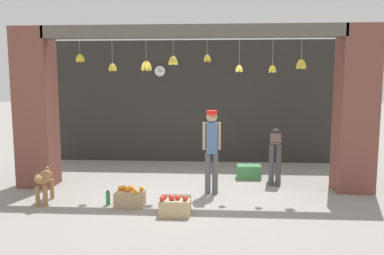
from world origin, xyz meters
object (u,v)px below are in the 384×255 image
Objects in this scene: produce_box_green at (249,172)px; wall_clock at (160,71)px; fruit_crate_oranges at (130,198)px; fruit_crate_apples at (175,206)px; water_bottle at (108,198)px; worker_stooping at (275,148)px; dog at (44,180)px; shopkeeper at (212,146)px.

wall_clock reaches higher than produce_box_green.
fruit_crate_oranges is 4.28m from wall_clock.
water_bottle is at bearing 162.32° from fruit_crate_apples.
produce_box_green is at bearing 59.09° from fruit_crate_apples.
worker_stooping is 3.25m from fruit_crate_oranges.
fruit_crate_apples is at bearing -17.68° from water_bottle.
fruit_crate_oranges is at bearing -90.18° from wall_clock.
shopkeeper is at bearing 94.31° from dog.
fruit_crate_apples is 0.95× the size of produce_box_green.
shopkeeper reaches higher than produce_box_green.
shopkeeper is 1.51m from fruit_crate_apples.
worker_stooping reaches higher than dog.
produce_box_green is 3.26m from water_bottle.
wall_clock is (-2.21, 1.67, 2.25)m from produce_box_green.
worker_stooping is 2.28× the size of fruit_crate_oranges.
fruit_crate_oranges is 1.67× the size of wall_clock.
fruit_crate_oranges reaches higher than produce_box_green.
fruit_crate_oranges is 0.99× the size of fruit_crate_apples.
produce_box_green is at bearing -37.08° from wall_clock.
fruit_crate_apples is (2.37, -0.42, -0.27)m from dog.
worker_stooping is 3.81× the size of wall_clock.
fruit_crate_apples is (0.82, -0.36, 0.00)m from fruit_crate_oranges.
wall_clock is at bearing 83.56° from water_bottle.
shopkeeper is 5.51× the size of wall_clock.
fruit_crate_oranges is at bearing -3.49° from water_bottle.
dog reaches higher than water_bottle.
fruit_crate_apples reaches higher than fruit_crate_oranges.
shopkeeper is 1.64m from produce_box_green.
worker_stooping is 2.25× the size of fruit_crate_apples.
dog is 3.12× the size of water_bottle.
dog is 0.50× the size of shopkeeper.
dog is 0.73× the size of worker_stooping.
shopkeeper is 3.10× the size of produce_box_green.
worker_stooping is 2.84m from fruit_crate_apples.
fruit_crate_apples is (-1.91, -2.01, -0.60)m from worker_stooping.
fruit_crate_apples is at bearing -120.91° from produce_box_green.
produce_box_green reaches higher than water_bottle.
fruit_crate_apples is 1.90× the size of water_bottle.
fruit_crate_apples is at bearing 70.27° from dog.
dog is at bearing -150.34° from worker_stooping.
wall_clock reaches higher than worker_stooping.
wall_clock is at bearing 153.15° from worker_stooping.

